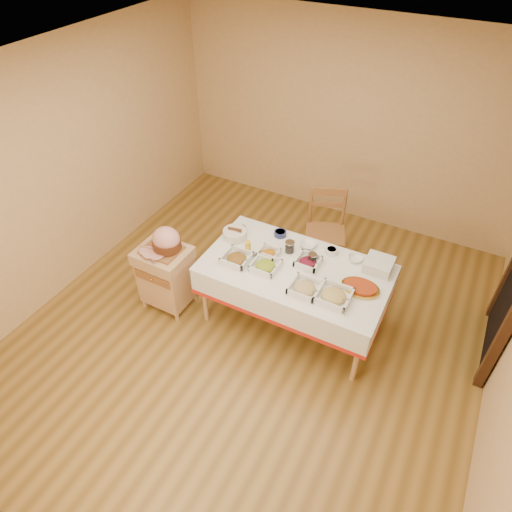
{
  "coord_description": "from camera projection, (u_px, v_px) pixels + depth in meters",
  "views": [
    {
      "loc": [
        1.5,
        -2.81,
        3.72
      ],
      "look_at": [
        -0.09,
        0.2,
        0.83
      ],
      "focal_mm": 32.0,
      "sensor_mm": 36.0,
      "label": 1
    }
  ],
  "objects": [
    {
      "name": "preserve_jar_left",
      "position": [
        290.0,
        247.0,
        4.59
      ],
      "size": [
        0.1,
        0.1,
        0.12
      ],
      "color": "silver",
      "rests_on": "dining_table"
    },
    {
      "name": "serving_dish_f",
      "position": [
        308.0,
        262.0,
        4.46
      ],
      "size": [
        0.24,
        0.23,
        0.11
      ],
      "color": "silver",
      "rests_on": "dining_table"
    },
    {
      "name": "small_bowl_mid",
      "position": [
        280.0,
        233.0,
        4.81
      ],
      "size": [
        0.13,
        0.13,
        0.06
      ],
      "color": "navy",
      "rests_on": "dining_table"
    },
    {
      "name": "dining_table",
      "position": [
        295.0,
        280.0,
        4.55
      ],
      "size": [
        1.82,
        1.02,
        0.76
      ],
      "color": "tan",
      "rests_on": "ground"
    },
    {
      "name": "plate_stack",
      "position": [
        379.0,
        265.0,
        4.39
      ],
      "size": [
        0.26,
        0.26,
        0.11
      ],
      "color": "silver",
      "rests_on": "dining_table"
    },
    {
      "name": "small_bowl_right",
      "position": [
        331.0,
        251.0,
        4.59
      ],
      "size": [
        0.12,
        0.12,
        0.06
      ],
      "color": "silver",
      "rests_on": "dining_table"
    },
    {
      "name": "room_shell",
      "position": [
        254.0,
        231.0,
        4.0
      ],
      "size": [
        5.0,
        5.0,
        5.0
      ],
      "color": "olive",
      "rests_on": "ground"
    },
    {
      "name": "butcher_cart",
      "position": [
        166.0,
        274.0,
        4.86
      ],
      "size": [
        0.54,
        0.46,
        0.75
      ],
      "color": "tan",
      "rests_on": "ground"
    },
    {
      "name": "serving_dish_c",
      "position": [
        305.0,
        288.0,
        4.18
      ],
      "size": [
        0.27,
        0.27,
        0.11
      ],
      "color": "silver",
      "rests_on": "dining_table"
    },
    {
      "name": "bread_basket",
      "position": [
        235.0,
        234.0,
        4.78
      ],
      "size": [
        0.25,
        0.25,
        0.11
      ],
      "color": "white",
      "rests_on": "dining_table"
    },
    {
      "name": "small_bowl_left",
      "position": [
        242.0,
        228.0,
        4.88
      ],
      "size": [
        0.11,
        0.11,
        0.05
      ],
      "color": "silver",
      "rests_on": "dining_table"
    },
    {
      "name": "serving_dish_e",
      "position": [
        268.0,
        253.0,
        4.56
      ],
      "size": [
        0.2,
        0.19,
        0.09
      ],
      "color": "silver",
      "rests_on": "dining_table"
    },
    {
      "name": "mustard_bottle",
      "position": [
        248.0,
        247.0,
        4.56
      ],
      "size": [
        0.06,
        0.06,
        0.18
      ],
      "color": "yellow",
      "rests_on": "dining_table"
    },
    {
      "name": "brass_platter",
      "position": [
        360.0,
        288.0,
        4.2
      ],
      "size": [
        0.36,
        0.26,
        0.05
      ],
      "color": "gold",
      "rests_on": "dining_table"
    },
    {
      "name": "ham_on_board",
      "position": [
        166.0,
        241.0,
        4.58
      ],
      "size": [
        0.41,
        0.39,
        0.27
      ],
      "color": "#9B6132",
      "rests_on": "butcher_cart"
    },
    {
      "name": "bowl_white_imported",
      "position": [
        308.0,
        245.0,
        4.68
      ],
      "size": [
        0.17,
        0.17,
        0.04
      ],
      "primitive_type": "imported",
      "rotation": [
        0.0,
        0.0,
        0.03
      ],
      "color": "silver",
      "rests_on": "dining_table"
    },
    {
      "name": "serving_dish_d",
      "position": [
        334.0,
        296.0,
        4.1
      ],
      "size": [
        0.3,
        0.3,
        0.11
      ],
      "color": "silver",
      "rests_on": "dining_table"
    },
    {
      "name": "preserve_jar_right",
      "position": [
        312.0,
        259.0,
        4.46
      ],
      "size": [
        0.09,
        0.09,
        0.11
      ],
      "color": "silver",
      "rests_on": "dining_table"
    },
    {
      "name": "dining_chair",
      "position": [
        325.0,
        230.0,
        5.31
      ],
      "size": [
        0.57,
        0.56,
        0.99
      ],
      "color": "#9B6132",
      "rests_on": "ground"
    },
    {
      "name": "serving_dish_b",
      "position": [
        265.0,
        266.0,
        4.42
      ],
      "size": [
        0.25,
        0.25,
        0.1
      ],
      "color": "silver",
      "rests_on": "dining_table"
    },
    {
      "name": "bowl_small_imported",
      "position": [
        356.0,
        259.0,
        4.51
      ],
      "size": [
        0.16,
        0.16,
        0.05
      ],
      "primitive_type": "imported",
      "rotation": [
        0.0,
        0.0,
        0.11
      ],
      "color": "silver",
      "rests_on": "dining_table"
    },
    {
      "name": "serving_dish_a",
      "position": [
        237.0,
        258.0,
        4.49
      ],
      "size": [
        0.27,
        0.26,
        0.11
      ],
      "color": "silver",
      "rests_on": "dining_table"
    }
  ]
}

